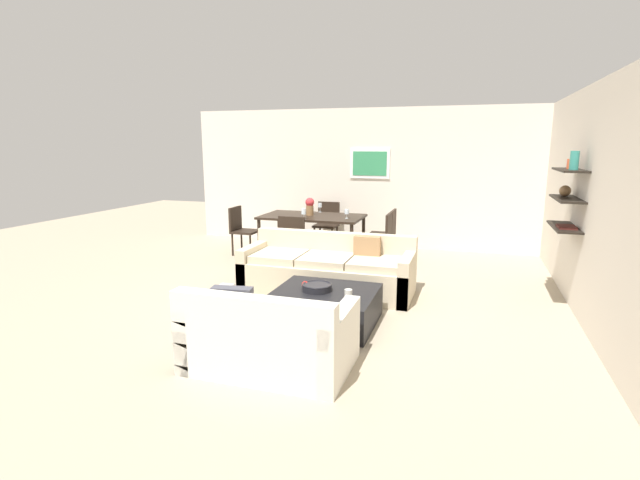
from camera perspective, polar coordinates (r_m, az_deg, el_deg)
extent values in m
plane|color=tan|center=(6.28, 0.77, -7.15)|extent=(18.00, 18.00, 0.00)
cube|color=silver|center=(9.36, 8.96, 7.31)|extent=(8.40, 0.06, 2.70)
cube|color=white|center=(9.38, 6.03, 9.16)|extent=(0.79, 0.02, 0.58)
cube|color=#338C59|center=(9.37, 6.01, 9.16)|extent=(0.67, 0.01, 0.46)
cube|color=silver|center=(6.46, 29.30, 4.18)|extent=(0.06, 8.20, 2.70)
cube|color=black|center=(6.52, 27.93, 7.47)|extent=(0.28, 0.90, 0.02)
cube|color=black|center=(6.54, 27.65, 4.42)|extent=(0.28, 0.90, 0.02)
cube|color=black|center=(6.59, 27.37, 1.40)|extent=(0.28, 0.90, 0.02)
cylinder|color=teal|center=(6.32, 28.35, 8.45)|extent=(0.10, 0.10, 0.22)
sphere|color=olive|center=(6.71, 27.46, 5.28)|extent=(0.14, 0.14, 0.14)
cylinder|color=#D85933|center=(6.56, 27.92, 8.12)|extent=(0.07, 0.07, 0.12)
cube|color=#4C1E19|center=(6.44, 27.60, 1.41)|extent=(0.20, 0.28, 0.03)
cube|color=beige|center=(6.51, 0.86, -4.53)|extent=(2.33, 0.90, 0.42)
cube|color=beige|center=(6.76, 1.78, -0.53)|extent=(2.33, 0.16, 0.36)
cube|color=beige|center=(6.88, -7.90, -3.00)|extent=(0.14, 0.90, 0.60)
cube|color=beige|center=(6.27, 10.49, -4.50)|extent=(0.14, 0.90, 0.60)
cube|color=beige|center=(6.64, -4.88, -1.95)|extent=(0.66, 0.70, 0.10)
cube|color=beige|center=(6.41, 0.76, -2.39)|extent=(0.66, 0.70, 0.10)
cube|color=beige|center=(6.25, 6.76, -2.83)|extent=(0.66, 0.70, 0.10)
cube|color=#99724C|center=(6.47, 5.71, -1.13)|extent=(0.36, 0.13, 0.36)
cube|color=silver|center=(4.45, -5.96, -12.37)|extent=(1.46, 0.90, 0.42)
cube|color=silver|center=(4.00, -8.23, -9.24)|extent=(1.46, 0.16, 0.36)
cube|color=silver|center=(4.21, 2.47, -12.41)|extent=(0.14, 0.90, 0.60)
cube|color=silver|center=(4.71, -13.49, -10.10)|extent=(0.14, 0.90, 0.60)
cube|color=silver|center=(4.29, -2.15, -9.52)|extent=(0.57, 0.70, 0.10)
cube|color=silver|center=(4.51, -9.30, -8.59)|extent=(0.57, 0.70, 0.10)
cube|color=#4C4C56|center=(4.26, -10.51, -7.96)|extent=(0.37, 0.17, 0.36)
cube|color=black|center=(5.41, 0.57, -8.13)|extent=(1.14, 1.04, 0.38)
cylinder|color=black|center=(5.37, -0.37, -5.76)|extent=(0.34, 0.34, 0.07)
torus|color=black|center=(5.35, -0.37, -5.40)|extent=(0.34, 0.34, 0.02)
cylinder|color=silver|center=(5.16, 3.44, -6.42)|extent=(0.08, 0.08, 0.08)
sphere|color=red|center=(5.46, -1.80, -5.40)|extent=(0.08, 0.08, 0.08)
cube|color=black|center=(8.50, -0.94, 2.83)|extent=(1.81, 1.03, 0.04)
cylinder|color=black|center=(8.46, -7.34, 0.12)|extent=(0.06, 0.06, 0.71)
cylinder|color=black|center=(7.90, 3.81, -0.61)|extent=(0.06, 0.06, 0.71)
cylinder|color=black|center=(9.28, -4.96, 1.18)|extent=(0.06, 0.06, 0.71)
cylinder|color=black|center=(8.78, 5.25, 0.58)|extent=(0.06, 0.06, 0.71)
cube|color=black|center=(8.02, 6.84, 0.06)|extent=(0.44, 0.44, 0.04)
cube|color=black|center=(7.95, 8.29, 1.63)|extent=(0.04, 0.44, 0.43)
cylinder|color=black|center=(8.28, 5.82, -1.16)|extent=(0.04, 0.04, 0.41)
cylinder|color=black|center=(7.93, 5.27, -1.70)|extent=(0.04, 0.04, 0.41)
cylinder|color=black|center=(8.21, 8.27, -1.32)|extent=(0.04, 0.04, 0.41)
cylinder|color=black|center=(7.87, 7.84, -1.87)|extent=(0.04, 0.04, 0.41)
cube|color=black|center=(8.81, -8.98, 1.02)|extent=(0.44, 0.44, 0.04)
cube|color=black|center=(8.86, -10.19, 2.58)|extent=(0.04, 0.44, 0.43)
cylinder|color=black|center=(8.61, -8.40, -0.72)|extent=(0.04, 0.04, 0.41)
cylinder|color=black|center=(8.93, -7.39, -0.26)|extent=(0.04, 0.04, 0.41)
cylinder|color=black|center=(8.78, -10.51, -0.57)|extent=(0.04, 0.04, 0.41)
cylinder|color=black|center=(9.09, -9.45, -0.12)|extent=(0.04, 0.04, 0.41)
cube|color=black|center=(9.34, 0.71, 1.75)|extent=(0.44, 0.44, 0.04)
cube|color=black|center=(9.49, 1.07, 3.34)|extent=(0.44, 0.04, 0.43)
cylinder|color=black|center=(9.26, -0.68, 0.25)|extent=(0.04, 0.04, 0.41)
cylinder|color=black|center=(9.16, 1.46, 0.12)|extent=(0.04, 0.04, 0.41)
cylinder|color=black|center=(9.60, 0.00, 0.65)|extent=(0.04, 0.04, 0.41)
cylinder|color=black|center=(9.50, 2.07, 0.53)|extent=(0.04, 0.04, 0.41)
cube|color=black|center=(8.47, 7.44, 0.65)|extent=(0.44, 0.44, 0.04)
cube|color=black|center=(8.40, 8.82, 2.15)|extent=(0.04, 0.44, 0.43)
cylinder|color=black|center=(8.72, 6.45, -0.52)|extent=(0.04, 0.04, 0.41)
cylinder|color=black|center=(8.38, 5.97, -1.01)|extent=(0.04, 0.04, 0.41)
cylinder|color=black|center=(8.66, 8.79, -0.67)|extent=(0.04, 0.04, 0.41)
cylinder|color=black|center=(8.32, 8.40, -1.16)|extent=(0.04, 0.04, 0.41)
cube|color=black|center=(7.78, -2.90, -0.23)|extent=(0.44, 0.44, 0.04)
cube|color=black|center=(7.55, -3.46, 1.22)|extent=(0.44, 0.04, 0.43)
cylinder|color=black|center=(7.93, -1.21, -1.66)|extent=(0.04, 0.04, 0.41)
cylinder|color=black|center=(8.05, -3.64, -1.48)|extent=(0.04, 0.04, 0.41)
cylinder|color=black|center=(7.60, -2.09, -2.24)|extent=(0.04, 0.04, 0.41)
cylinder|color=black|center=(7.73, -4.61, -2.04)|extent=(0.04, 0.04, 0.41)
cylinder|color=silver|center=(8.19, 3.25, 2.65)|extent=(0.06, 0.06, 0.01)
cylinder|color=silver|center=(8.18, 3.25, 2.91)|extent=(0.01, 0.01, 0.07)
cylinder|color=silver|center=(8.17, 3.25, 3.44)|extent=(0.08, 0.08, 0.08)
cylinder|color=silver|center=(8.93, 0.00, 3.40)|extent=(0.06, 0.06, 0.01)
cylinder|color=silver|center=(8.92, 0.00, 3.69)|extent=(0.01, 0.01, 0.09)
cylinder|color=silver|center=(8.91, 0.00, 4.23)|extent=(0.07, 0.07, 0.08)
cylinder|color=silver|center=(8.07, -1.98, 2.53)|extent=(0.06, 0.06, 0.01)
cylinder|color=silver|center=(8.07, -1.98, 2.84)|extent=(0.01, 0.01, 0.08)
cylinder|color=silver|center=(8.05, -1.98, 3.47)|extent=(0.08, 0.08, 0.10)
cylinder|color=olive|center=(8.54, -1.24, 3.60)|extent=(0.14, 0.14, 0.18)
sphere|color=red|center=(8.52, -1.24, 4.59)|extent=(0.16, 0.16, 0.16)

